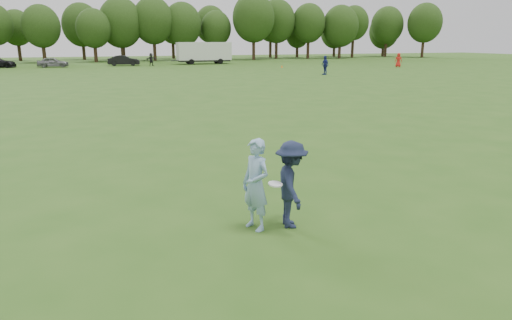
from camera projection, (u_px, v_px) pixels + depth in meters
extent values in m
plane|color=#2C5317|center=(239.00, 223.00, 9.07)|extent=(200.00, 200.00, 0.00)
imported|color=#86ACD0|center=(256.00, 185.00, 8.59)|extent=(0.64, 0.76, 1.77)
imported|color=#1A223B|center=(291.00, 184.00, 8.72)|extent=(0.85, 1.21, 1.70)
imported|color=navy|center=(325.00, 65.00, 47.41)|extent=(0.58, 1.18, 1.95)
imported|color=red|center=(398.00, 60.00, 60.74)|extent=(1.07, 1.03, 1.85)
imported|color=black|center=(151.00, 59.00, 63.46)|extent=(1.73, 0.96, 1.78)
imported|color=slate|center=(53.00, 62.00, 60.14)|extent=(3.98, 1.84, 1.32)
imported|color=black|center=(124.00, 61.00, 64.04)|extent=(4.49, 1.98, 1.43)
cone|color=#F8620D|center=(282.00, 66.00, 60.12)|extent=(0.28, 0.28, 0.30)
cylinder|color=white|center=(275.00, 184.00, 8.42)|extent=(0.30, 0.29, 0.08)
cube|color=white|center=(204.00, 51.00, 68.49)|extent=(8.00, 2.50, 2.60)
cube|color=black|center=(204.00, 61.00, 68.85)|extent=(7.60, 2.30, 0.25)
cylinder|color=black|center=(191.00, 62.00, 67.02)|extent=(0.80, 0.25, 0.80)
cylinder|color=black|center=(188.00, 61.00, 69.30)|extent=(0.80, 0.25, 0.80)
cylinder|color=black|center=(220.00, 61.00, 68.45)|extent=(0.80, 0.25, 0.80)
cylinder|color=black|center=(216.00, 61.00, 70.73)|extent=(0.80, 0.25, 0.80)
cube|color=#333333|center=(175.00, 61.00, 67.41)|extent=(1.20, 0.15, 0.12)
cylinder|color=#332114|center=(44.00, 53.00, 72.10)|extent=(0.56, 0.56, 3.14)
ellipsoid|color=#203612|center=(41.00, 26.00, 71.07)|extent=(5.78, 5.78, 6.64)
cylinder|color=#332114|center=(96.00, 53.00, 74.38)|extent=(0.56, 0.56, 3.01)
ellipsoid|color=#203612|center=(93.00, 28.00, 73.40)|extent=(5.46, 5.46, 6.28)
cylinder|color=#332114|center=(123.00, 51.00, 77.96)|extent=(0.56, 0.56, 3.23)
ellipsoid|color=#203612|center=(121.00, 23.00, 76.76)|extent=(7.29, 7.29, 8.38)
cylinder|color=#332114|center=(155.00, 50.00, 79.56)|extent=(0.56, 0.56, 3.77)
ellipsoid|color=#203612|center=(153.00, 21.00, 78.32)|extent=(6.95, 6.95, 8.00)
cylinder|color=#332114|center=(183.00, 51.00, 81.81)|extent=(0.56, 0.56, 3.33)
ellipsoid|color=#203612|center=(182.00, 24.00, 80.66)|extent=(6.71, 6.71, 7.71)
cylinder|color=#332114|center=(216.00, 51.00, 84.06)|extent=(0.56, 0.56, 3.22)
ellipsoid|color=#203612|center=(216.00, 28.00, 83.05)|extent=(5.54, 5.54, 6.37)
cylinder|color=#332114|center=(254.00, 48.00, 83.29)|extent=(0.56, 0.56, 4.15)
ellipsoid|color=#203612|center=(254.00, 18.00, 81.94)|extent=(7.59, 7.59, 8.73)
cylinder|color=#332114|center=(276.00, 48.00, 88.44)|extent=(0.56, 0.56, 3.95)
ellipsoid|color=#203612|center=(277.00, 21.00, 87.16)|extent=(7.16, 7.16, 8.24)
cylinder|color=#332114|center=(308.00, 48.00, 89.17)|extent=(0.56, 0.56, 3.90)
ellipsoid|color=#203612|center=(309.00, 23.00, 87.97)|extent=(6.49, 6.49, 7.46)
cylinder|color=#332114|center=(339.00, 50.00, 90.19)|extent=(0.56, 0.56, 3.16)
ellipsoid|color=#203612|center=(341.00, 26.00, 89.03)|extent=(6.99, 6.99, 8.04)
cylinder|color=#332114|center=(352.00, 47.00, 93.67)|extent=(0.56, 0.56, 4.29)
ellipsoid|color=#203612|center=(354.00, 23.00, 92.47)|extent=(6.02, 6.02, 6.93)
cylinder|color=#332114|center=(386.00, 48.00, 98.14)|extent=(0.56, 0.56, 3.68)
ellipsoid|color=#203612|center=(387.00, 25.00, 96.94)|extent=(6.78, 6.78, 7.80)
cylinder|color=#332114|center=(423.00, 48.00, 94.60)|extent=(0.56, 0.56, 3.96)
ellipsoid|color=#203612|center=(425.00, 23.00, 93.34)|extent=(6.93, 6.93, 7.96)
cylinder|color=#332114|center=(19.00, 51.00, 78.75)|extent=(0.56, 0.56, 3.29)
ellipsoid|color=#203612|center=(16.00, 28.00, 77.76)|extent=(5.30, 5.30, 6.09)
cylinder|color=#332114|center=(84.00, 51.00, 83.48)|extent=(0.56, 0.56, 3.28)
ellipsoid|color=#203612|center=(81.00, 25.00, 82.33)|extent=(6.78, 6.78, 7.79)
cylinder|color=#332114|center=(124.00, 51.00, 84.35)|extent=(0.56, 0.56, 3.11)
ellipsoid|color=#203612|center=(122.00, 29.00, 83.37)|extent=(5.34, 5.34, 6.14)
cylinder|color=#332114|center=(173.00, 49.00, 88.64)|extent=(0.56, 0.56, 3.50)
ellipsoid|color=#203612|center=(172.00, 29.00, 87.67)|extent=(4.82, 4.82, 5.54)
cylinder|color=#332114|center=(211.00, 48.00, 91.67)|extent=(0.56, 0.56, 3.80)
ellipsoid|color=#203612|center=(211.00, 24.00, 90.50)|extent=(6.34, 6.34, 7.29)
cylinder|color=#332114|center=(270.00, 48.00, 93.98)|extent=(0.56, 0.56, 3.84)
ellipsoid|color=#203612|center=(270.00, 27.00, 92.94)|extent=(5.09, 5.09, 5.86)
cylinder|color=#332114|center=(297.00, 51.00, 94.88)|extent=(0.56, 0.56, 2.58)
ellipsoid|color=#203612|center=(297.00, 34.00, 94.02)|extent=(4.86, 4.86, 5.59)
cylinder|color=#332114|center=(334.00, 50.00, 99.25)|extent=(0.56, 0.56, 2.62)
ellipsoid|color=#203612|center=(335.00, 32.00, 98.26)|extent=(6.11, 6.11, 7.02)
cylinder|color=#332114|center=(383.00, 50.00, 101.80)|extent=(0.56, 0.56, 2.54)
ellipsoid|color=#203612|center=(384.00, 32.00, 100.77)|extent=(6.47, 6.47, 7.44)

